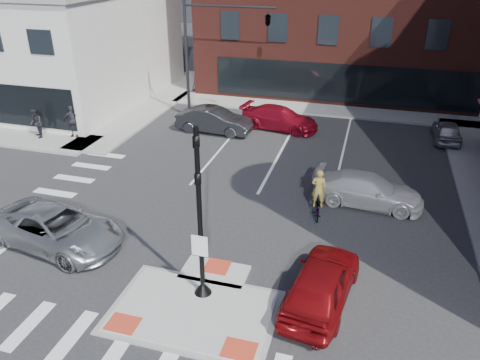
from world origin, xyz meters
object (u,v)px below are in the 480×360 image
(pedestrian_a, at_px, (36,123))
(pedestrian_b, at_px, (73,121))
(silver_suv, at_px, (56,228))
(bg_car_dark, at_px, (214,120))
(bg_car_silver, at_px, (447,131))
(cyclist, at_px, (318,200))
(red_sedan, at_px, (322,283))
(bg_car_red, at_px, (279,118))
(white_pickup, at_px, (368,190))

(pedestrian_a, distance_m, pedestrian_b, 2.19)
(silver_suv, xyz_separation_m, bg_car_dark, (1.84, 13.82, 0.01))
(bg_car_dark, height_order, bg_car_silver, bg_car_dark)
(bg_car_dark, bearing_deg, cyclist, -134.61)
(red_sedan, xyz_separation_m, bg_car_red, (-4.77, 16.03, -0.06))
(silver_suv, relative_size, pedestrian_a, 3.05)
(bg_car_dark, relative_size, pedestrian_a, 2.61)
(red_sedan, relative_size, bg_car_silver, 1.25)
(white_pickup, xyz_separation_m, pedestrian_b, (-17.82, 3.49, 0.42))
(bg_car_red, distance_m, pedestrian_a, 15.15)
(silver_suv, height_order, bg_car_red, silver_suv)
(red_sedan, xyz_separation_m, bg_car_dark, (-8.64, 14.27, -0.00))
(red_sedan, distance_m, bg_car_silver, 17.71)
(pedestrian_b, bearing_deg, bg_car_red, 11.63)
(silver_suv, height_order, red_sedan, red_sedan)
(red_sedan, distance_m, bg_car_red, 16.73)
(white_pickup, distance_m, cyclist, 2.67)
(bg_car_silver, height_order, pedestrian_b, pedestrian_b)
(bg_car_silver, distance_m, bg_car_red, 10.31)
(cyclist, bearing_deg, white_pickup, -149.13)
(bg_car_silver, bearing_deg, cyclist, 59.65)
(red_sedan, distance_m, cyclist, 5.72)
(silver_suv, bearing_deg, pedestrian_a, 50.32)
(bg_car_dark, distance_m, pedestrian_a, 10.91)
(cyclist, bearing_deg, bg_car_red, -77.62)
(silver_suv, relative_size, pedestrian_b, 2.86)
(white_pickup, relative_size, bg_car_dark, 1.03)
(red_sedan, xyz_separation_m, pedestrian_a, (-18.66, 9.99, 0.28))
(bg_car_dark, distance_m, bg_car_red, 4.25)
(white_pickup, distance_m, pedestrian_a, 20.03)
(pedestrian_b, bearing_deg, bg_car_dark, 11.26)
(pedestrian_b, bearing_deg, white_pickup, -23.19)
(bg_car_dark, bearing_deg, pedestrian_a, 116.59)
(white_pickup, height_order, bg_car_red, bg_car_red)
(pedestrian_a, bearing_deg, bg_car_dark, 66.62)
(bg_car_silver, relative_size, pedestrian_b, 1.89)
(red_sedan, relative_size, bg_car_red, 0.92)
(red_sedan, relative_size, white_pickup, 0.94)
(bg_car_red, height_order, cyclist, cyclist)
(red_sedan, relative_size, pedestrian_b, 2.37)
(silver_suv, xyz_separation_m, pedestrian_a, (-8.19, 9.53, 0.29))
(white_pickup, distance_m, bg_car_red, 10.55)
(pedestrian_a, bearing_deg, silver_suv, -5.87)
(silver_suv, distance_m, white_pickup, 13.54)
(silver_suv, xyz_separation_m, bg_car_silver, (15.98, 16.38, -0.15))
(white_pickup, distance_m, pedestrian_b, 18.17)
(bg_car_dark, xyz_separation_m, pedestrian_b, (-8.00, -3.45, 0.34))
(silver_suv, height_order, bg_car_dark, bg_car_dark)
(bg_car_silver, relative_size, cyclist, 1.68)
(bg_car_dark, bearing_deg, bg_car_silver, -76.30)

